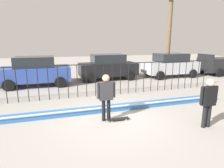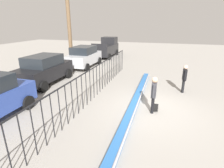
% 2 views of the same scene
% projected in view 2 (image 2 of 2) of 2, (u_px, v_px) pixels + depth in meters
% --- Properties ---
extents(ground_plane, '(60.00, 60.00, 0.00)m').
position_uv_depth(ground_plane, '(151.00, 109.00, 8.47)').
color(ground_plane, '#9E9991').
extents(bowl_coping_ledge, '(11.00, 0.40, 0.27)m').
position_uv_depth(bowl_coping_ledge, '(134.00, 105.00, 8.66)').
color(bowl_coping_ledge, '#2D6BB7').
rests_on(bowl_coping_ledge, ground).
extents(perimeter_fence, '(14.04, 0.04, 1.71)m').
position_uv_depth(perimeter_fence, '(90.00, 82.00, 8.99)').
color(perimeter_fence, black).
rests_on(perimeter_fence, ground).
extents(skateboarder, '(0.69, 0.26, 1.71)m').
position_uv_depth(skateboarder, '(154.00, 92.00, 7.85)').
color(skateboarder, black).
rests_on(skateboarder, ground).
extents(skateboard, '(0.80, 0.20, 0.07)m').
position_uv_depth(skateboard, '(156.00, 107.00, 8.51)').
color(skateboard, black).
rests_on(skateboard, ground).
extents(camera_operator, '(0.67, 0.25, 1.67)m').
position_uv_depth(camera_operator, '(184.00, 76.00, 10.21)').
color(camera_operator, black).
rests_on(camera_operator, ground).
extents(parked_car_black, '(4.30, 2.12, 1.90)m').
position_uv_depth(parked_car_black, '(44.00, 69.00, 11.87)').
color(parked_car_black, black).
rests_on(parked_car_black, ground).
extents(parked_car_silver, '(4.30, 2.12, 1.90)m').
position_uv_depth(parked_car_silver, '(84.00, 56.00, 16.34)').
color(parked_car_silver, '#B7BABF').
rests_on(parked_car_silver, ground).
extents(pickup_truck, '(4.70, 2.12, 2.24)m').
position_uv_depth(pickup_truck, '(106.00, 48.00, 21.37)').
color(pickup_truck, black).
rests_on(pickup_truck, ground).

